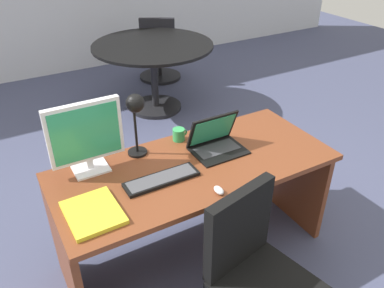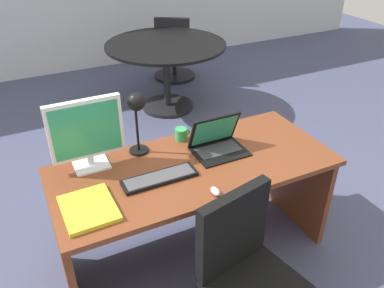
# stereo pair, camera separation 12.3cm
# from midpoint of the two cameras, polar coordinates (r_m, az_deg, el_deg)

# --- Properties ---
(ground) EXTENTS (12.00, 12.00, 0.00)m
(ground) POSITION_cam_midpoint_polar(r_m,az_deg,el_deg) (3.91, -8.52, -0.53)
(ground) COLOR #474C6B
(desk) EXTENTS (1.69, 0.74, 0.73)m
(desk) POSITION_cam_midpoint_polar(r_m,az_deg,el_deg) (2.50, 1.29, -6.41)
(desk) COLOR brown
(desk) RESTS_ON ground
(monitor) EXTENTS (0.42, 0.16, 0.43)m
(monitor) POSITION_cam_midpoint_polar(r_m,az_deg,el_deg) (2.26, -13.61, 1.72)
(monitor) COLOR silver
(monitor) RESTS_ON desk
(laptop) EXTENTS (0.32, 0.25, 0.23)m
(laptop) POSITION_cam_midpoint_polar(r_m,az_deg,el_deg) (2.45, 5.02, 0.66)
(laptop) COLOR black
(laptop) RESTS_ON desk
(keyboard) EXTENTS (0.43, 0.13, 0.02)m
(keyboard) POSITION_cam_midpoint_polar(r_m,az_deg,el_deg) (2.21, -3.14, -4.98)
(keyboard) COLOR black
(keyboard) RESTS_ON desk
(mouse) EXTENTS (0.04, 0.08, 0.03)m
(mouse) POSITION_cam_midpoint_polar(r_m,az_deg,el_deg) (2.11, 5.09, -6.89)
(mouse) COLOR silver
(mouse) RESTS_ON desk
(desk_lamp) EXTENTS (0.12, 0.14, 0.41)m
(desk_lamp) POSITION_cam_midpoint_polar(r_m,az_deg,el_deg) (2.30, -6.51, 4.91)
(desk_lamp) COLOR black
(desk_lamp) RESTS_ON desk
(book) EXTENTS (0.27, 0.32, 0.02)m
(book) POSITION_cam_midpoint_polar(r_m,az_deg,el_deg) (2.06, -13.12, -9.13)
(book) COLOR yellow
(book) RESTS_ON desk
(coffee_mug) EXTENTS (0.10, 0.08, 0.08)m
(coffee_mug) POSITION_cam_midpoint_polar(r_m,az_deg,el_deg) (2.56, -0.17, 1.43)
(coffee_mug) COLOR green
(coffee_mug) RESTS_ON desk
(meeting_table) EXTENTS (1.31, 1.31, 0.77)m
(meeting_table) POSITION_cam_midpoint_polar(r_m,az_deg,el_deg) (4.43, -2.96, 12.13)
(meeting_table) COLOR black
(meeting_table) RESTS_ON ground
(meeting_chair_near) EXTENTS (0.62, 0.64, 0.86)m
(meeting_chair_near) POSITION_cam_midpoint_polar(r_m,az_deg,el_deg) (5.35, -1.98, 12.83)
(meeting_chair_near) COLOR black
(meeting_chair_near) RESTS_ON ground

